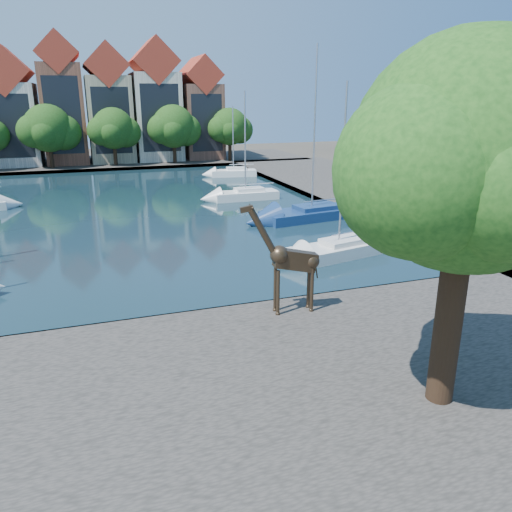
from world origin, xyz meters
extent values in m
plane|color=#38332B|center=(0.00, 0.00, 0.00)|extent=(160.00, 160.00, 0.00)
cube|color=black|center=(0.00, 24.00, 0.04)|extent=(38.00, 50.00, 0.08)
cube|color=#46413D|center=(0.00, -7.00, 0.25)|extent=(50.00, 14.00, 0.50)
cube|color=#46413D|center=(0.00, 56.00, 0.25)|extent=(60.00, 16.00, 0.50)
cube|color=#46413D|center=(25.00, 24.00, 0.25)|extent=(14.00, 52.00, 0.50)
cylinder|color=#332114|center=(7.50, -9.00, 3.25)|extent=(0.80, 0.80, 5.50)
sphere|color=#164212|center=(7.50, -9.00, 7.92)|extent=(6.40, 6.40, 6.40)
sphere|color=#164212|center=(5.74, -9.40, 7.60)|extent=(4.48, 4.48, 4.48)
cube|color=beige|center=(-10.50, 56.00, 5.75)|extent=(6.37, 9.00, 10.50)
cube|color=#A32D20|center=(-10.50, 56.00, 12.43)|extent=(6.43, 9.18, 6.43)
cube|color=black|center=(-10.50, 51.52, 5.75)|extent=(5.20, 0.05, 7.88)
cube|color=brown|center=(-4.00, 56.00, 7.00)|extent=(5.39, 9.00, 13.00)
cube|color=#A32D20|center=(-4.00, 56.00, 14.71)|extent=(5.44, 9.18, 5.44)
cube|color=black|center=(-4.00, 51.52, 7.00)|extent=(4.40, 0.05, 9.75)
cube|color=tan|center=(2.00, 56.00, 6.25)|extent=(5.88, 9.00, 11.50)
cube|color=#A32D20|center=(2.00, 56.00, 13.32)|extent=(5.94, 9.18, 5.94)
cube|color=black|center=(2.00, 51.52, 6.25)|extent=(4.80, 0.05, 8.62)
cube|color=beige|center=(8.50, 56.00, 6.50)|extent=(6.37, 9.00, 12.00)
cube|color=#A32D20|center=(8.50, 56.00, 13.93)|extent=(6.43, 9.18, 6.43)
cube|color=black|center=(8.50, 51.52, 6.50)|extent=(5.20, 0.05, 9.00)
cube|color=brown|center=(15.00, 56.00, 5.75)|extent=(5.39, 9.00, 10.50)
cube|color=#A32D20|center=(15.00, 56.00, 12.21)|extent=(5.44, 9.18, 5.44)
cube|color=black|center=(15.00, 51.52, 5.75)|extent=(4.40, 0.05, 7.88)
cylinder|color=#332114|center=(-6.00, 50.50, 2.10)|extent=(0.50, 0.50, 3.20)
sphere|color=#1D3910|center=(-6.00, 50.50, 5.50)|extent=(6.00, 6.00, 6.00)
sphere|color=#1D3910|center=(-4.20, 50.80, 4.90)|extent=(4.50, 4.50, 4.50)
sphere|color=#1D3910|center=(-7.65, 50.10, 5.20)|extent=(4.20, 4.20, 4.20)
cylinder|color=#332114|center=(2.00, 50.50, 2.10)|extent=(0.50, 0.50, 3.20)
sphere|color=#1D3910|center=(2.00, 50.50, 5.32)|extent=(5.40, 5.40, 5.40)
sphere|color=#1D3910|center=(3.62, 50.80, 4.78)|extent=(4.05, 4.05, 4.05)
sphere|color=#1D3910|center=(0.51, 50.10, 5.05)|extent=(3.78, 3.78, 3.78)
cylinder|color=#332114|center=(10.00, 50.50, 2.10)|extent=(0.50, 0.50, 3.20)
sphere|color=#1D3910|center=(10.00, 50.50, 5.44)|extent=(5.80, 5.80, 5.80)
sphere|color=#1D3910|center=(11.74, 50.80, 4.86)|extent=(4.35, 4.35, 4.35)
sphere|color=#1D3910|center=(8.40, 50.10, 5.15)|extent=(4.06, 4.06, 4.06)
cylinder|color=#332114|center=(18.00, 50.50, 2.10)|extent=(0.50, 0.50, 3.20)
sphere|color=#1D3910|center=(18.00, 50.50, 5.26)|extent=(5.20, 5.20, 5.20)
sphere|color=#1D3910|center=(19.56, 50.80, 4.74)|extent=(3.90, 3.90, 3.90)
sphere|color=#1D3910|center=(16.57, 50.10, 5.00)|extent=(3.64, 3.64, 3.64)
cylinder|color=#36281B|center=(5.04, -1.64, 1.49)|extent=(0.15, 0.15, 1.99)
cylinder|color=#36281B|center=(5.08, -1.23, 1.49)|extent=(0.15, 0.15, 1.99)
cylinder|color=#36281B|center=(6.55, -1.77, 1.49)|extent=(0.15, 0.15, 1.99)
cylinder|color=#36281B|center=(6.58, -1.35, 1.49)|extent=(0.15, 0.15, 1.99)
cube|color=#36281B|center=(5.86, -1.50, 2.82)|extent=(1.96, 0.68, 1.16)
cylinder|color=#36281B|center=(4.45, -1.38, 4.11)|extent=(1.29, 0.39, 2.05)
cube|color=#36281B|center=(3.78, -1.33, 5.12)|extent=(0.56, 0.22, 0.31)
cube|color=silver|center=(12.00, 6.01, 0.55)|extent=(6.75, 3.57, 0.95)
cube|color=silver|center=(12.00, 6.01, 0.87)|extent=(3.08, 2.14, 0.53)
cylinder|color=#B2B2B7|center=(12.00, 6.01, 5.51)|extent=(0.13, 0.13, 9.38)
cube|color=navy|center=(14.58, 15.38, 0.57)|extent=(8.42, 3.95, 0.98)
cube|color=navy|center=(14.58, 15.38, 0.89)|extent=(3.79, 2.46, 0.54)
cylinder|color=#B2B2B7|center=(14.58, 15.38, 6.93)|extent=(0.13, 0.13, 12.17)
cube|color=silver|center=(12.00, 24.53, 0.57)|extent=(6.09, 2.16, 0.98)
cube|color=silver|center=(12.00, 24.53, 0.90)|extent=(2.67, 1.50, 0.54)
cylinder|color=#B2B2B7|center=(12.00, 24.53, 5.35)|extent=(0.13, 0.13, 9.01)
cube|color=white|center=(15.00, 38.61, 0.57)|extent=(5.62, 2.72, 0.98)
cube|color=white|center=(15.00, 38.61, 0.90)|extent=(2.54, 1.68, 0.55)
cylinder|color=#B2B2B7|center=(15.00, 38.61, 4.56)|extent=(0.13, 0.13, 7.43)
camera|label=1|loc=(-2.17, -19.76, 9.38)|focal=35.00mm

